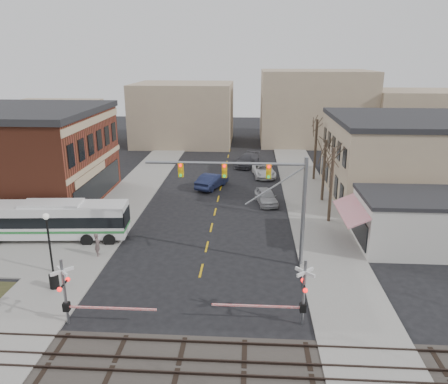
# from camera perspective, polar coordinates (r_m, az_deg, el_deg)

# --- Properties ---
(ground) EXTENTS (160.00, 160.00, 0.00)m
(ground) POSITION_cam_1_polar(r_m,az_deg,el_deg) (29.53, -3.44, -12.03)
(ground) COLOR black
(ground) RESTS_ON ground
(sidewalk_west) EXTENTS (5.00, 60.00, 0.12)m
(sidewalk_west) POSITION_cam_1_polar(r_m,az_deg,el_deg) (49.41, -11.64, 0.14)
(sidewalk_west) COLOR gray
(sidewalk_west) RESTS_ON ground
(sidewalk_east) EXTENTS (5.00, 60.00, 0.12)m
(sidewalk_east) POSITION_cam_1_polar(r_m,az_deg,el_deg) (48.12, 10.77, -0.28)
(sidewalk_east) COLOR gray
(sidewalk_east) RESTS_ON ground
(ballast_strip) EXTENTS (160.00, 5.00, 0.06)m
(ballast_strip) POSITION_cam_1_polar(r_m,az_deg,el_deg) (22.97, -6.00, -21.83)
(ballast_strip) COLOR #332D28
(ballast_strip) RESTS_ON ground
(rail_tracks) EXTENTS (160.00, 3.91, 0.14)m
(rail_tracks) POSITION_cam_1_polar(r_m,az_deg,el_deg) (22.91, -6.01, -21.65)
(rail_tracks) COLOR #2D231E
(rail_tracks) RESTS_ON ground
(tan_building) EXTENTS (20.30, 15.30, 8.50)m
(tan_building) POSITION_cam_1_polar(r_m,az_deg,el_deg) (50.22, 25.37, 4.03)
(tan_building) COLOR tan
(tan_building) RESTS_ON ground
(awning_shop) EXTENTS (9.74, 6.20, 4.30)m
(awning_shop) POSITION_cam_1_polar(r_m,az_deg,el_deg) (36.98, 23.37, -3.53)
(awning_shop) COLOR beige
(awning_shop) RESTS_ON ground
(tree_east_a) EXTENTS (0.28, 0.28, 6.75)m
(tree_east_a) POSITION_cam_1_polar(r_m,az_deg,el_deg) (39.72, 13.83, 0.87)
(tree_east_a) COLOR #382B21
(tree_east_a) RESTS_ON sidewalk_east
(tree_east_b) EXTENTS (0.28, 0.28, 6.30)m
(tree_east_b) POSITION_cam_1_polar(r_m,az_deg,el_deg) (45.53, 12.91, 2.76)
(tree_east_b) COLOR #382B21
(tree_east_b) RESTS_ON sidewalk_east
(tree_east_c) EXTENTS (0.28, 0.28, 7.20)m
(tree_east_c) POSITION_cam_1_polar(r_m,az_deg,el_deg) (53.15, 11.84, 5.44)
(tree_east_c) COLOR #382B21
(tree_east_c) RESTS_ON sidewalk_east
(transit_bus) EXTENTS (12.05, 3.50, 3.06)m
(transit_bus) POSITION_cam_1_polar(r_m,az_deg,el_deg) (38.07, -21.39, -3.39)
(transit_bus) COLOR silver
(transit_bus) RESTS_ON ground
(traffic_signal_mast) EXTENTS (11.07, 0.30, 8.00)m
(traffic_signal_mast) POSITION_cam_1_polar(r_m,az_deg,el_deg) (30.04, 4.85, 0.53)
(traffic_signal_mast) COLOR gray
(traffic_signal_mast) RESTS_ON ground
(rr_crossing_west) EXTENTS (5.60, 1.36, 4.00)m
(rr_crossing_west) POSITION_cam_1_polar(r_m,az_deg,el_deg) (26.11, -19.20, -12.37)
(rr_crossing_west) COLOR gray
(rr_crossing_west) RESTS_ON ground
(rr_crossing_east) EXTENTS (5.60, 1.36, 4.00)m
(rr_crossing_east) POSITION_cam_1_polar(r_m,az_deg,el_deg) (25.01, 9.38, -12.96)
(rr_crossing_east) COLOR gray
(rr_crossing_east) RESTS_ON ground
(street_lamp) EXTENTS (0.44, 0.44, 4.30)m
(street_lamp) POSITION_cam_1_polar(r_m,az_deg,el_deg) (31.91, -22.03, -4.66)
(street_lamp) COLOR black
(street_lamp) RESTS_ON sidewalk_west
(trash_bin) EXTENTS (0.60, 0.60, 0.98)m
(trash_bin) POSITION_cam_1_polar(r_m,az_deg,el_deg) (30.73, -21.30, -10.76)
(trash_bin) COLOR black
(trash_bin) RESTS_ON sidewalk_west
(car_a) EXTENTS (2.61, 4.73, 1.52)m
(car_a) POSITION_cam_1_polar(r_m,az_deg,el_deg) (44.44, 5.53, -0.60)
(car_a) COLOR #9A9B9F
(car_a) RESTS_ON ground
(car_b) EXTENTS (3.61, 5.44, 1.70)m
(car_b) POSITION_cam_1_polar(r_m,az_deg,el_deg) (49.54, -1.59, 1.50)
(car_b) COLOR #1A2141
(car_b) RESTS_ON ground
(car_c) EXTENTS (3.09, 5.61, 1.49)m
(car_c) POSITION_cam_1_polar(r_m,az_deg,el_deg) (54.42, 5.22, 2.80)
(car_c) COLOR silver
(car_c) RESTS_ON ground
(car_d) EXTENTS (3.82, 5.98, 1.61)m
(car_d) POSITION_cam_1_polar(r_m,az_deg,el_deg) (59.42, 3.03, 4.18)
(car_d) COLOR #46464C
(car_d) RESTS_ON ground
(pedestrian_near) EXTENTS (0.56, 0.73, 1.78)m
(pedestrian_near) POSITION_cam_1_polar(r_m,az_deg,el_deg) (34.12, -16.20, -6.59)
(pedestrian_near) COLOR #5F4E4C
(pedestrian_near) RESTS_ON sidewalk_west
(pedestrian_far) EXTENTS (1.08, 1.07, 1.76)m
(pedestrian_far) POSITION_cam_1_polar(r_m,az_deg,el_deg) (39.05, -18.04, -3.67)
(pedestrian_far) COLOR #373B60
(pedestrian_far) RESTS_ON sidewalk_west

